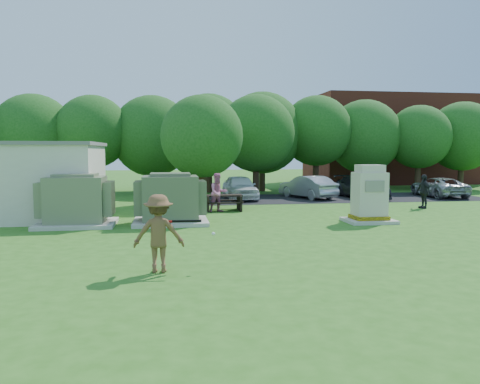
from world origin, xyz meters
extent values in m
plane|color=#2D6619|center=(0.00, 0.00, 0.00)|extent=(120.00, 120.00, 0.00)
cube|color=maroon|center=(18.00, 27.00, 4.00)|extent=(15.00, 8.00, 8.00)
cube|color=#232326|center=(7.00, 13.50, 0.01)|extent=(20.00, 6.00, 0.01)
cube|color=beige|center=(-6.50, 4.50, 0.07)|extent=(3.00, 2.40, 0.15)
cube|color=#687251|center=(-6.50, 4.50, 1.05)|extent=(2.20, 1.80, 1.80)
cube|color=#687251|center=(-6.50, 4.50, 2.01)|extent=(1.60, 1.30, 0.12)
cube|color=#687251|center=(-7.77, 4.50, 1.07)|extent=(0.32, 1.50, 1.35)
cube|color=#687251|center=(-5.23, 4.50, 1.07)|extent=(0.32, 1.50, 1.35)
cube|color=beige|center=(-2.80, 4.50, 0.07)|extent=(3.00, 2.40, 0.15)
cube|color=#555F42|center=(-2.80, 4.50, 1.05)|extent=(2.20, 1.80, 1.80)
cube|color=#555F42|center=(-2.80, 4.50, 2.01)|extent=(1.60, 1.30, 0.12)
cube|color=#555F42|center=(-4.07, 4.50, 1.07)|extent=(0.32, 1.50, 1.35)
cube|color=#555F42|center=(-1.53, 4.50, 1.07)|extent=(0.32, 1.50, 1.35)
cube|color=beige|center=(5.37, 3.57, 0.07)|extent=(1.97, 1.61, 0.13)
cube|color=yellow|center=(5.37, 3.57, 0.21)|extent=(1.38, 1.12, 0.16)
cube|color=beige|center=(5.37, 3.57, 1.19)|extent=(1.25, 0.98, 1.79)
cube|color=beige|center=(5.37, 3.57, 2.24)|extent=(1.03, 0.80, 0.31)
cube|color=gray|center=(5.37, 3.06, 1.55)|extent=(0.80, 0.04, 0.45)
cube|color=black|center=(-0.18, 8.29, 0.76)|extent=(1.86, 0.72, 0.06)
cube|color=black|center=(-0.18, 8.86, 0.45)|extent=(1.86, 0.26, 0.05)
cube|color=black|center=(-0.18, 7.72, 0.45)|extent=(1.86, 0.26, 0.05)
cube|color=black|center=(-0.99, 8.29, 0.38)|extent=(0.08, 1.39, 0.76)
cube|color=black|center=(0.62, 8.29, 0.38)|extent=(0.08, 1.39, 0.76)
imported|color=brown|center=(-3.11, -3.28, 0.96)|extent=(1.27, 0.78, 1.91)
imported|color=black|center=(5.39, 4.57, 0.93)|extent=(0.80, 0.69, 1.85)
imported|color=#CC6C94|center=(-0.49, 7.79, 0.95)|extent=(1.09, 0.95, 1.89)
imported|color=black|center=(10.17, 7.65, 0.88)|extent=(0.50, 1.06, 1.76)
imported|color=white|center=(1.46, 13.63, 0.74)|extent=(1.92, 4.42, 1.49)
imported|color=#AAABAF|center=(5.79, 13.69, 0.71)|extent=(2.95, 4.55, 1.42)
imported|color=black|center=(9.18, 13.21, 0.70)|extent=(2.31, 4.96, 1.40)
imported|color=#A3A3A8|center=(14.43, 13.23, 0.63)|extent=(2.20, 4.57, 1.25)
cylinder|color=black|center=(-2.50, -3.33, 1.25)|extent=(0.85, 0.10, 0.06)
cylinder|color=maroon|center=(-2.90, -3.38, 1.25)|extent=(0.22, 0.07, 0.06)
sphere|color=white|center=(-1.78, -3.25, 0.91)|extent=(0.09, 0.09, 0.09)
cylinder|color=#47301E|center=(-12.00, 19.40, 1.20)|extent=(0.44, 0.44, 2.40)
sphere|color=#235B1C|center=(-12.00, 19.40, 4.08)|extent=(5.60, 5.60, 5.60)
cylinder|color=#47301E|center=(-8.00, 18.80, 1.40)|extent=(0.44, 0.44, 2.80)
sphere|color=#235B1C|center=(-8.00, 18.80, 4.30)|extent=(5.00, 5.00, 5.00)
cylinder|color=#47301E|center=(-4.00, 19.60, 1.15)|extent=(0.44, 0.44, 2.30)
sphere|color=#235B1C|center=(-4.00, 19.60, 4.04)|extent=(5.80, 5.80, 5.80)
cylinder|color=#47301E|center=(0.00, 18.70, 1.35)|extent=(0.44, 0.44, 2.70)
sphere|color=#235B1C|center=(0.00, 18.70, 4.32)|extent=(5.40, 5.40, 5.40)
cylinder|color=#47301E|center=(4.00, 19.30, 1.25)|extent=(0.44, 0.44, 2.50)
sphere|color=#235B1C|center=(4.00, 19.30, 4.30)|extent=(6.00, 6.00, 6.00)
cylinder|color=#47301E|center=(8.00, 18.90, 1.45)|extent=(0.44, 0.44, 2.90)
sphere|color=#235B1C|center=(8.00, 18.90, 4.46)|extent=(5.20, 5.20, 5.20)
cylinder|color=#47301E|center=(12.00, 19.50, 1.20)|extent=(0.44, 0.44, 2.40)
sphere|color=#235B1C|center=(12.00, 19.50, 4.08)|extent=(5.60, 5.60, 5.60)
cylinder|color=#47301E|center=(16.00, 18.60, 1.30)|extent=(0.44, 0.44, 2.60)
sphere|color=#235B1C|center=(16.00, 18.60, 4.04)|extent=(4.80, 4.80, 4.80)
cylinder|color=#47301E|center=(20.00, 19.20, 1.25)|extent=(0.44, 0.44, 2.50)
sphere|color=#235B1C|center=(20.00, 19.20, 4.12)|extent=(5.40, 5.40, 5.40)
cylinder|color=#47301E|center=(-1.00, 11.50, 1.20)|extent=(0.44, 0.44, 2.40)
sphere|color=#235B1C|center=(-1.00, 11.50, 3.78)|extent=(4.60, 4.60, 4.60)
cylinder|color=#47301E|center=(3.00, 16.50, 1.30)|extent=(0.44, 0.44, 2.60)
sphere|color=#235B1C|center=(3.00, 16.50, 4.16)|extent=(5.20, 5.20, 5.20)
camera|label=1|loc=(-2.85, -14.70, 2.96)|focal=35.00mm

